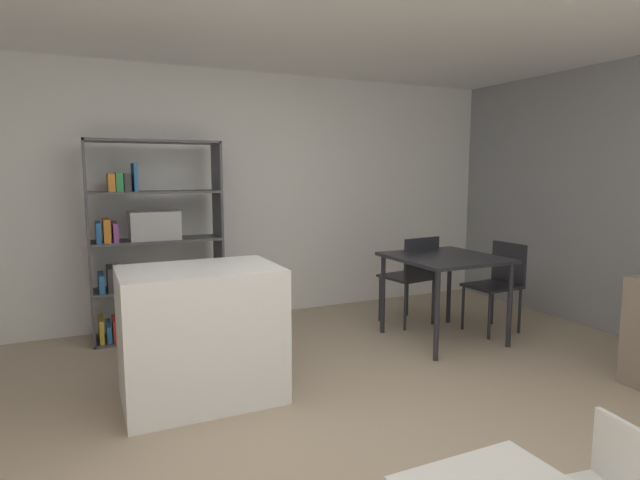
{
  "coord_description": "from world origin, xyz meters",
  "views": [
    {
      "loc": [
        -1.28,
        -2.52,
        1.54
      ],
      "look_at": [
        0.16,
        0.56,
        1.09
      ],
      "focal_mm": 29.04,
      "sensor_mm": 36.0,
      "label": 1
    }
  ],
  "objects": [
    {
      "name": "ground_plane",
      "position": [
        0.0,
        0.0,
        0.0
      ],
      "size": [
        9.16,
        9.16,
        0.0
      ],
      "primitive_type": "plane",
      "color": "tan"
    },
    {
      "name": "back_partition",
      "position": [
        0.0,
        2.75,
        1.28
      ],
      "size": [
        6.66,
        0.06,
        2.56
      ],
      "primitive_type": "cube",
      "color": "white",
      "rests_on": "ground_plane"
    },
    {
      "name": "kitchen_island",
      "position": [
        -0.58,
        0.87,
        0.45
      ],
      "size": [
        1.03,
        0.69,
        0.91
      ],
      "primitive_type": "cube",
      "color": "white",
      "rests_on": "ground_plane"
    },
    {
      "name": "open_bookshelf",
      "position": [
        -0.74,
        2.41,
        0.94
      ],
      "size": [
        1.18,
        0.36,
        1.82
      ],
      "color": "#4C4C51",
      "rests_on": "ground_plane"
    },
    {
      "name": "dining_table",
      "position": [
        1.7,
        1.19,
        0.69
      ],
      "size": [
        0.91,
        0.94,
        0.78
      ],
      "color": "#232328",
      "rests_on": "ground_plane"
    },
    {
      "name": "dining_chair_far",
      "position": [
        1.72,
        1.68,
        0.55
      ],
      "size": [
        0.49,
        0.5,
        0.9
      ],
      "rotation": [
        0.0,
        0.0,
        3.28
      ],
      "color": "#232328",
      "rests_on": "ground_plane"
    },
    {
      "name": "dining_chair_window_side",
      "position": [
        2.37,
        1.19,
        0.51
      ],
      "size": [
        0.47,
        0.42,
        0.85
      ],
      "rotation": [
        0.0,
        0.0,
        -1.52
      ],
      "color": "#232328",
      "rests_on": "ground_plane"
    }
  ]
}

